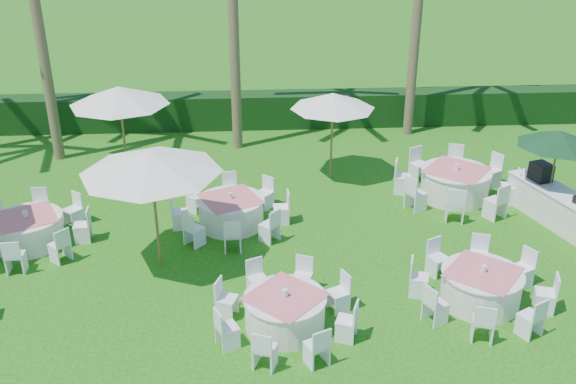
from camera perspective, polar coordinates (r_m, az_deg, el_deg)
The scene contains 13 objects.
ground at distance 12.63m, azimuth -6.07°, elevation -12.61°, with size 120.00×120.00×0.00m, color #15550E.
hedge at distance 23.10m, azimuth -5.12°, elevation 7.22°, with size 34.00×1.00×1.20m, color black.
banquet_table_b at distance 12.57m, azimuth -0.26°, elevation -10.52°, with size 2.75×2.75×0.86m.
banquet_table_c at distance 13.82m, azimuth 16.77°, elevation -8.03°, with size 2.87×2.87×0.89m.
banquet_table_d at distance 16.52m, azimuth -22.09°, elevation -3.13°, with size 2.91×2.91×0.89m.
banquet_table_e at distance 16.22m, azimuth -5.09°, elevation -1.71°, with size 2.95×2.95×0.90m.
banquet_table_f at distance 18.19m, azimuth 14.63°, elevation 0.80°, with size 3.30×3.30×1.00m.
umbrella_b at distance 13.88m, azimuth -12.12°, elevation 2.62°, with size 3.06×3.06×2.75m.
umbrella_c at distance 18.23m, azimuth -14.79°, elevation 8.29°, with size 2.74×2.74×2.91m.
umbrella_d at distance 18.26m, azimuth 4.00°, elevation 8.09°, with size 2.42×2.42×2.57m.
umbrella_green at distance 17.42m, azimuth 22.96°, elevation 4.42°, with size 2.07×2.07×2.31m.
buffet_table at distance 17.41m, azimuth 23.51°, elevation -1.61°, with size 1.87×3.85×1.34m.
palm_b at distance 20.48m, azimuth -21.50°, elevation 14.85°, with size 4.24×4.38×8.31m.
Camera 1 is at (0.69, -9.96, 7.73)m, focal length 40.00 mm.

